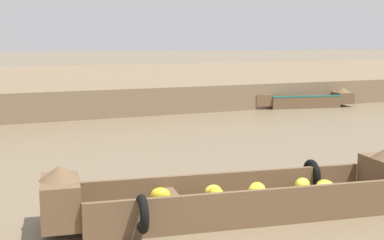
{
  "coord_description": "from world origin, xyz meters",
  "views": [
    {
      "loc": [
        -2.34,
        -2.08,
        2.59
      ],
      "look_at": [
        1.72,
        7.04,
        1.1
      ],
      "focal_mm": 48.34,
      "sensor_mm": 36.0,
      "label": 1
    }
  ],
  "objects": [
    {
      "name": "ground_plane",
      "position": [
        0.0,
        10.0,
        0.0
      ],
      "size": [
        300.0,
        300.0,
        0.0
      ],
      "primitive_type": "plane",
      "color": "#726047"
    },
    {
      "name": "riverbank_strip",
      "position": [
        0.0,
        25.24,
        0.5
      ],
      "size": [
        160.0,
        20.0,
        1.0
      ],
      "primitive_type": "cube",
      "color": "#756047",
      "rests_on": "ground"
    },
    {
      "name": "fishing_skiff_distant",
      "position": [
        10.28,
        15.18,
        0.3
      ],
      "size": [
        4.31,
        1.64,
        0.78
      ],
      "color": "brown",
      "rests_on": "ground"
    },
    {
      "name": "banana_boat",
      "position": [
        1.39,
        4.51,
        0.31
      ],
      "size": [
        5.79,
        1.87,
        0.94
      ],
      "color": "brown",
      "rests_on": "ground"
    }
  ]
}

